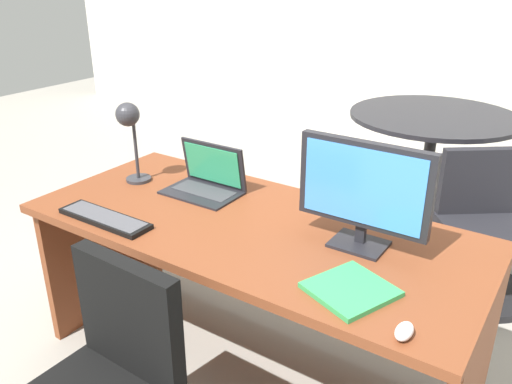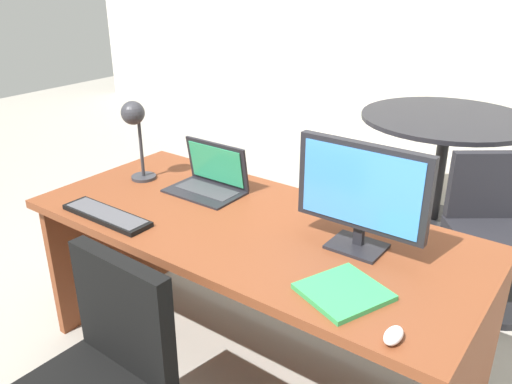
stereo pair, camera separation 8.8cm
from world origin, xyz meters
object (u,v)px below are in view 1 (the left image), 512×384
Objects in this scene: desk at (257,261)px; keyboard at (105,218)px; monitor at (364,189)px; desk_lamp at (130,125)px; laptop at (208,177)px; meeting_table at (431,141)px; meeting_chair_near at (483,240)px; book at (351,290)px; mouse at (404,331)px.

keyboard reaches higher than desk.
monitor reaches higher than desk_lamp.
laptop is 0.30× the size of meeting_table.
meeting_chair_near is (0.26, 1.19, -0.67)m from monitor.
meeting_table is (-0.38, 2.20, -0.17)m from book.
laptop is 1.22m from mouse.
meeting_table is (-0.28, 1.90, -0.39)m from monitor.
desk_lamp is (-0.20, 0.36, 0.27)m from keyboard.
desk_lamp is at bearing -139.50° from meeting_chair_near.
mouse is (0.76, -0.40, 0.23)m from desk.
laptop is 0.43m from desk_lamp.
meeting_chair_near is (0.54, -0.72, -0.28)m from meeting_table.
desk_lamp is (-1.47, 0.40, 0.27)m from mouse.
desk_lamp is 0.49× the size of meeting_chair_near.
book is 2.24m from meeting_table.
keyboard is 2.39m from meeting_table.
monitor is (0.44, 0.01, 0.44)m from desk.
monitor is at bearing 1.91° from desk.
laptop is 1.09× the size of book.
laptop is (-0.35, 0.12, 0.27)m from desk.
desk is 0.46m from laptop.
desk_lamp is (-0.71, -0.00, 0.49)m from desk.
desk_lamp reaches higher than meeting_table.
book is 1.56m from meeting_chair_near.
book is at bearing -80.28° from meeting_table.
desk is 4.31× the size of keyboard.
desk_lamp reaches higher than meeting_chair_near.
keyboard is 1.05m from book.
meeting_table is at bearing 74.00° from laptop.
desk_lamp reaches higher than mouse.
desk is at bearing -178.09° from monitor.
keyboard is at bearing -106.40° from meeting_table.
monitor is 0.63× the size of meeting_chair_near.
desk_lamp reaches higher than desk.
mouse is at bearing -29.03° from book.
mouse is at bearing -75.66° from meeting_table.
mouse is at bearing -25.05° from laptop.
desk is 0.66m from keyboard.
book is at bearing -24.04° from laptop.
monitor reaches higher than book.
desk is 0.89m from mouse.
mouse is at bearing -88.08° from meeting_chair_near.
desk_lamp is 2.16m from meeting_table.
keyboard is (-0.51, -0.37, 0.22)m from desk.
desk is at bearing -95.00° from meeting_table.
laptop is 0.88× the size of desk_lamp.
monitor is 1.15m from desk_lamp.
keyboard is at bearing -61.26° from desk_lamp.
laptop is 0.51m from keyboard.
monitor is 1.39m from meeting_chair_near.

